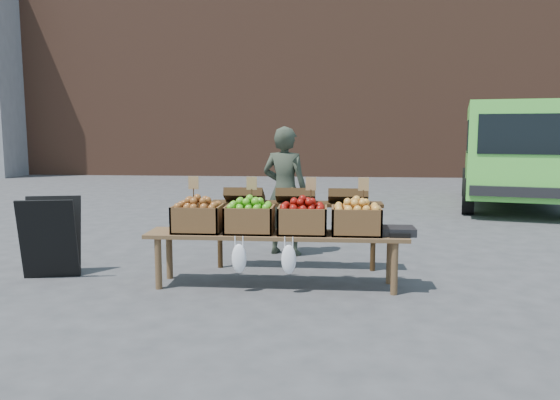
# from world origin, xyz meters

# --- Properties ---
(ground) EXTENTS (80.00, 80.00, 0.00)m
(ground) POSITION_xyz_m (0.00, 0.00, 0.00)
(ground) COLOR #3F3F41
(brick_building) EXTENTS (24.00, 4.00, 10.00)m
(brick_building) POSITION_xyz_m (0.00, 15.00, 5.00)
(brick_building) COLOR brown
(brick_building) RESTS_ON ground
(delivery_van) EXTENTS (3.28, 5.21, 2.16)m
(delivery_van) POSITION_xyz_m (4.76, 6.09, 1.08)
(delivery_van) COLOR #5DDC48
(delivery_van) RESTS_ON ground
(vendor) EXTENTS (0.71, 0.57, 1.68)m
(vendor) POSITION_xyz_m (0.19, 1.15, 0.84)
(vendor) COLOR #30382B
(vendor) RESTS_ON ground
(chalkboard_sign) EXTENTS (0.66, 0.45, 0.91)m
(chalkboard_sign) POSITION_xyz_m (-2.31, -0.19, 0.45)
(chalkboard_sign) COLOR black
(chalkboard_sign) RESTS_ON ground
(back_table) EXTENTS (2.10, 0.44, 1.04)m
(back_table) POSITION_xyz_m (0.38, 0.38, 0.52)
(back_table) COLOR #32200F
(back_table) RESTS_ON ground
(display_bench) EXTENTS (2.70, 0.56, 0.57)m
(display_bench) POSITION_xyz_m (0.21, -0.34, 0.28)
(display_bench) COLOR brown
(display_bench) RESTS_ON ground
(crate_golden_apples) EXTENTS (0.50, 0.40, 0.28)m
(crate_golden_apples) POSITION_xyz_m (-0.61, -0.34, 0.71)
(crate_golden_apples) COLOR brown
(crate_golden_apples) RESTS_ON display_bench
(crate_russet_pears) EXTENTS (0.50, 0.40, 0.28)m
(crate_russet_pears) POSITION_xyz_m (-0.06, -0.34, 0.71)
(crate_russet_pears) COLOR #3A8D13
(crate_russet_pears) RESTS_ON display_bench
(crate_red_apples) EXTENTS (0.50, 0.40, 0.28)m
(crate_red_apples) POSITION_xyz_m (0.49, -0.34, 0.71)
(crate_red_apples) COLOR #6E1005
(crate_red_apples) RESTS_ON display_bench
(crate_green_apples) EXTENTS (0.50, 0.40, 0.28)m
(crate_green_apples) POSITION_xyz_m (1.04, -0.34, 0.71)
(crate_green_apples) COLOR gold
(crate_green_apples) RESTS_ON display_bench
(weighing_scale) EXTENTS (0.34, 0.30, 0.08)m
(weighing_scale) POSITION_xyz_m (1.46, -0.34, 0.61)
(weighing_scale) COLOR black
(weighing_scale) RESTS_ON display_bench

